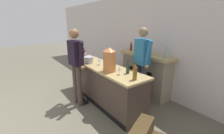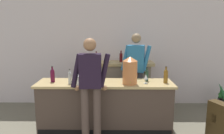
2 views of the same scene
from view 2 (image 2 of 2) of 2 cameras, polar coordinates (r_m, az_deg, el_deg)
The scene contains 14 objects.
wall_back_panel at distance 5.55m, azimuth -3.17°, elevation 4.25°, with size 12.00×0.07×2.75m.
bar_counter at distance 4.33m, azimuth -1.83°, elevation -9.96°, with size 2.60×0.67×0.94m.
fireplace_stone at distance 5.43m, azimuth 2.26°, elevation -4.44°, with size 1.57×0.52×1.41m.
person_customer at distance 3.63m, azimuth -5.61°, elevation -5.15°, with size 0.66×0.32×1.81m.
person_bartender at distance 4.84m, azimuth 6.19°, elevation -0.95°, with size 0.65×0.36×1.84m.
copper_dispenser at distance 4.02m, azimuth 4.70°, elevation -0.86°, with size 0.28×0.31×0.51m.
ice_bucket_steel at distance 4.06m, azimuth -7.67°, elevation -3.35°, with size 0.24×0.24×0.16m.
wine_bottle_merlot_tall at distance 4.32m, azimuth -15.28°, elevation -2.00°, with size 0.08×0.08×0.30m.
wine_bottle_port_short at distance 4.29m, azimuth 9.06°, elevation -2.04°, with size 0.07×0.07×0.28m.
wine_bottle_riesling_slim at distance 4.12m, azimuth -10.95°, elevation -2.65°, with size 0.06×0.06×0.28m.
wine_bottle_cabernet_heavy at distance 4.23m, azimuth 13.88°, elevation -2.16°, with size 0.08×0.08×0.32m.
wine_glass_front_left at distance 4.12m, azimuth 8.84°, elevation -2.64°, with size 0.08×0.08×0.17m.
wine_glass_back_row at distance 4.14m, azimuth -3.01°, elevation -2.49°, with size 0.08×0.08×0.16m.
wine_glass_near_bucket at distance 4.27m, azimuth -9.95°, elevation -2.36°, with size 0.08×0.08×0.16m.
Camera 2 is at (0.38, -0.92, 2.00)m, focal length 35.00 mm.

